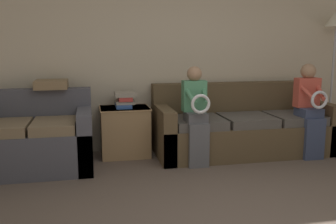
# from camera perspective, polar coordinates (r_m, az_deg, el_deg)

# --- Properties ---
(wall_back) EXTENTS (6.65, 0.06, 2.55)m
(wall_back) POSITION_cam_1_polar(r_m,az_deg,el_deg) (5.06, 1.16, 8.86)
(wall_back) COLOR beige
(wall_back) RESTS_ON ground_plane
(couch_main) EXTENTS (2.28, 0.87, 0.89)m
(couch_main) POSITION_cam_1_polar(r_m,az_deg,el_deg) (4.99, 11.23, -2.45)
(couch_main) COLOR brown
(couch_main) RESTS_ON ground_plane
(couch_side) EXTENTS (1.31, 0.87, 0.88)m
(couch_side) POSITION_cam_1_polar(r_m,az_deg,el_deg) (4.50, -19.79, -4.11)
(couch_side) COLOR #4C4C56
(couch_side) RESTS_ON ground_plane
(child_left_seated) EXTENTS (0.28, 0.38, 1.15)m
(child_left_seated) POSITION_cam_1_polar(r_m,az_deg,el_deg) (4.35, 4.29, 0.16)
(child_left_seated) COLOR #56565B
(child_left_seated) RESTS_ON ground_plane
(child_right_seated) EXTENTS (0.31, 0.38, 1.17)m
(child_right_seated) POSITION_cam_1_polar(r_m,az_deg,el_deg) (4.96, 20.81, 0.86)
(child_right_seated) COLOR #384260
(child_right_seated) RESTS_ON ground_plane
(side_shelf) EXTENTS (0.62, 0.49, 0.62)m
(side_shelf) POSITION_cam_1_polar(r_m,az_deg,el_deg) (4.78, -6.56, -2.89)
(side_shelf) COLOR #9E7A51
(side_shelf) RESTS_ON ground_plane
(book_stack) EXTENTS (0.26, 0.31, 0.20)m
(book_stack) POSITION_cam_1_polar(r_m,az_deg,el_deg) (4.71, -6.63, 1.91)
(book_stack) COLOR #33569E
(book_stack) RESTS_ON side_shelf
(floor_lamp) EXTENTS (0.33, 0.33, 1.87)m
(floor_lamp) POSITION_cam_1_polar(r_m,az_deg,el_deg) (5.74, 24.23, 11.37)
(floor_lamp) COLOR #2D2B28
(floor_lamp) RESTS_ON ground_plane
(throw_pillow) EXTENTS (0.37, 0.37, 0.10)m
(throw_pillow) POSITION_cam_1_polar(r_m,az_deg,el_deg) (4.67, -17.33, 4.06)
(throw_pillow) COLOR #846B4C
(throw_pillow) RESTS_ON couch_side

